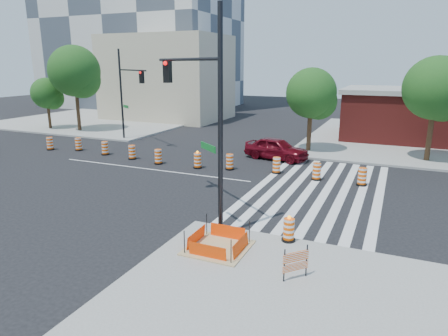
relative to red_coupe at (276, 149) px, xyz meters
The scene contains 27 objects.
ground 9.12m from the red_coupe, 138.03° to the right, with size 120.00×120.00×0.00m, color black.
sidewalk_ne 16.40m from the red_coupe, 46.68° to the left, with size 22.00×22.00×0.15m, color gray.
sidewalk_nw 27.49m from the red_coupe, 154.28° to the left, with size 22.00×22.00×0.15m, color gray.
crosswalk_east 7.42m from the red_coupe, 55.39° to the right, with size 6.75×13.50×0.01m.
lane_centerline 9.12m from the red_coupe, 138.03° to the right, with size 14.00×0.12×0.01m, color silver.
excavation_pit 15.25m from the red_coupe, 81.54° to the right, with size 2.20×2.20×0.90m.
brick_storefront 16.46m from the red_coupe, 46.68° to the left, with size 16.50×8.50×4.60m.
beige_midrise 24.96m from the red_coupe, 139.67° to the left, with size 14.00×10.00×10.00m, color #C1B593.
red_coupe is the anchor object (origin of this frame).
signal_pole_se 13.27m from the red_coupe, 88.86° to the right, with size 5.29×4.21×8.75m.
signal_pole_nw 14.20m from the red_coupe, behind, with size 5.03×3.33×7.81m.
pit_drum 14.13m from the red_coupe, 71.60° to the right, with size 0.53×0.53×1.04m.
barricade 16.91m from the red_coupe, 71.49° to the right, with size 0.66×0.71×1.09m.
tree_north_a 25.83m from the red_coupe, behind, with size 3.16×3.14×5.34m.
tree_north_b 22.63m from the red_coupe, behind, with size 5.00×5.00×8.50m.
tree_north_c 5.19m from the red_coupe, 64.19° to the left, with size 3.83×3.81×6.47m.
tree_north_d 11.36m from the red_coupe, 19.24° to the left, with size 4.29×4.29×7.29m.
median_drum_0 18.06m from the red_coupe, 166.56° to the right, with size 0.60×0.60×1.02m.
median_drum_1 15.67m from the red_coupe, 167.16° to the right, with size 0.60×0.60×1.02m.
median_drum_2 12.91m from the red_coupe, 162.66° to the right, with size 0.60×0.60×1.02m.
median_drum_3 10.46m from the red_coupe, 156.38° to the right, with size 0.60×0.60×1.02m.
median_drum_4 8.45m from the red_coupe, 146.74° to the right, with size 0.60×0.60×1.02m.
median_drum_5 6.10m from the red_coupe, 131.72° to the right, with size 0.60×0.60×1.18m.
median_drum_6 4.49m from the red_coupe, 115.96° to the right, with size 0.60×0.60×1.02m.
median_drum_7 3.84m from the red_coupe, 73.33° to the right, with size 0.60×0.60×1.02m.
median_drum_8 5.59m from the red_coupe, 48.23° to the right, with size 0.60×0.60×1.02m.
median_drum_9 7.60m from the red_coupe, 33.84° to the right, with size 0.60×0.60×1.02m.
Camera 1 is at (14.63, -21.25, 6.78)m, focal length 32.00 mm.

